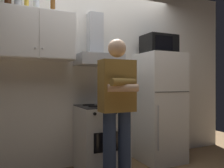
# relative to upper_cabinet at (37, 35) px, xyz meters

# --- Properties ---
(back_wall_tiled) EXTENTS (4.80, 0.10, 2.70)m
(back_wall_tiled) POSITION_rel_upper_cabinet_xyz_m (0.85, 0.23, -0.40)
(back_wall_tiled) COLOR silver
(back_wall_tiled) RESTS_ON ground_plane
(upper_cabinet) EXTENTS (0.90, 0.37, 0.60)m
(upper_cabinet) POSITION_rel_upper_cabinet_xyz_m (0.00, 0.00, 0.00)
(upper_cabinet) COLOR white
(stove_oven) EXTENTS (0.60, 0.62, 0.87)m
(stove_oven) POSITION_rel_upper_cabinet_xyz_m (0.80, -0.13, -1.32)
(stove_oven) COLOR white
(stove_oven) RESTS_ON ground_plane
(range_hood) EXTENTS (0.60, 0.44, 0.75)m
(range_hood) POSITION_rel_upper_cabinet_xyz_m (0.80, 0.00, -0.15)
(range_hood) COLOR #B7BABF
(refrigerator) EXTENTS (0.60, 0.62, 1.60)m
(refrigerator) POSITION_rel_upper_cabinet_xyz_m (1.75, -0.12, -0.95)
(refrigerator) COLOR white
(refrigerator) RESTS_ON ground_plane
(microwave) EXTENTS (0.48, 0.37, 0.28)m
(microwave) POSITION_rel_upper_cabinet_xyz_m (1.75, -0.11, -0.01)
(microwave) COLOR black
(microwave) RESTS_ON refrigerator
(person_standing) EXTENTS (0.38, 0.33, 1.64)m
(person_standing) POSITION_rel_upper_cabinet_xyz_m (0.75, -0.73, -0.85)
(person_standing) COLOR navy
(person_standing) RESTS_ON ground_plane
(cooking_pot) EXTENTS (0.30, 0.20, 0.10)m
(cooking_pot) POSITION_rel_upper_cabinet_xyz_m (0.93, -0.24, -0.83)
(cooking_pot) COLOR #B7BABF
(cooking_pot) RESTS_ON stove_oven
(bottle_spice_jar) EXTENTS (0.05, 0.05, 0.16)m
(bottle_spice_jar) POSITION_rel_upper_cabinet_xyz_m (-0.12, -0.03, 0.37)
(bottle_spice_jar) COLOR gold
(bottle_spice_jar) RESTS_ON upper_cabinet
(bottle_beer_brown) EXTENTS (0.06, 0.06, 0.26)m
(bottle_beer_brown) POSITION_rel_upper_cabinet_xyz_m (0.20, 0.02, 0.42)
(bottle_beer_brown) COLOR brown
(bottle_beer_brown) RESTS_ON upper_cabinet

